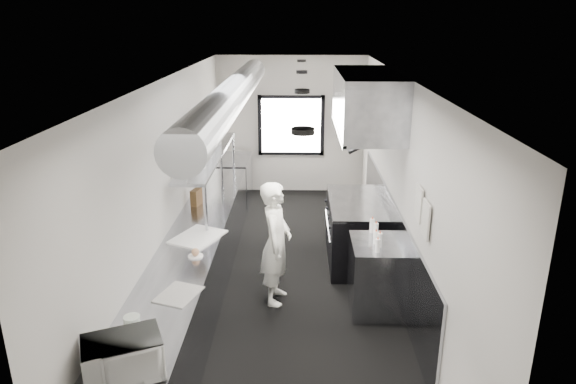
# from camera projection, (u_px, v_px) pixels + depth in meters

# --- Properties ---
(floor) EXTENTS (3.00, 8.00, 0.01)m
(floor) POSITION_uv_depth(u_px,v_px,m) (286.00, 280.00, 7.27)
(floor) COLOR black
(floor) RESTS_ON ground
(ceiling) EXTENTS (3.00, 8.00, 0.01)m
(ceiling) POSITION_uv_depth(u_px,v_px,m) (286.00, 78.00, 6.37)
(ceiling) COLOR silver
(ceiling) RESTS_ON wall_back
(wall_back) EXTENTS (3.00, 0.02, 2.80)m
(wall_back) POSITION_uv_depth(u_px,v_px,m) (291.00, 125.00, 10.61)
(wall_back) COLOR beige
(wall_back) RESTS_ON floor
(wall_left) EXTENTS (0.02, 8.00, 2.80)m
(wall_left) POSITION_uv_depth(u_px,v_px,m) (173.00, 185.00, 6.85)
(wall_left) COLOR beige
(wall_left) RESTS_ON floor
(wall_right) EXTENTS (0.02, 8.00, 2.80)m
(wall_right) POSITION_uv_depth(u_px,v_px,m) (400.00, 186.00, 6.79)
(wall_right) COLOR beige
(wall_right) RESTS_ON floor
(wall_cladding) EXTENTS (0.03, 5.50, 1.10)m
(wall_cladding) POSITION_uv_depth(u_px,v_px,m) (391.00, 237.00, 7.34)
(wall_cladding) COLOR gray
(wall_cladding) RESTS_ON wall_right
(hvac_duct) EXTENTS (0.40, 6.40, 0.40)m
(hvac_duct) POSITION_uv_depth(u_px,v_px,m) (234.00, 93.00, 6.85)
(hvac_duct) COLOR #94979C
(hvac_duct) RESTS_ON ceiling
(service_window) EXTENTS (1.36, 0.05, 1.25)m
(service_window) POSITION_uv_depth(u_px,v_px,m) (291.00, 126.00, 10.57)
(service_window) COLOR white
(service_window) RESTS_ON wall_back
(exhaust_hood) EXTENTS (0.81, 2.20, 0.88)m
(exhaust_hood) POSITION_uv_depth(u_px,v_px,m) (366.00, 102.00, 7.14)
(exhaust_hood) COLOR gray
(exhaust_hood) RESTS_ON ceiling
(prep_counter) EXTENTS (0.70, 6.00, 0.90)m
(prep_counter) POSITION_uv_depth(u_px,v_px,m) (196.00, 267.00, 6.68)
(prep_counter) COLOR gray
(prep_counter) RESTS_ON floor
(pass_shelf) EXTENTS (0.45, 3.00, 0.68)m
(pass_shelf) POSITION_uv_depth(u_px,v_px,m) (208.00, 156.00, 7.75)
(pass_shelf) COLOR gray
(pass_shelf) RESTS_ON prep_counter
(range) EXTENTS (0.88, 1.60, 0.94)m
(range) POSITION_uv_depth(u_px,v_px,m) (356.00, 231.00, 7.76)
(range) COLOR black
(range) RESTS_ON floor
(bottle_station) EXTENTS (0.65, 0.80, 0.90)m
(bottle_station) POSITION_uv_depth(u_px,v_px,m) (377.00, 276.00, 6.44)
(bottle_station) COLOR gray
(bottle_station) RESTS_ON floor
(far_work_table) EXTENTS (0.70, 1.20, 0.90)m
(far_work_table) POSITION_uv_depth(u_px,v_px,m) (232.00, 181.00, 10.18)
(far_work_table) COLOR gray
(far_work_table) RESTS_ON floor
(notice_sheet_a) EXTENTS (0.02, 0.28, 0.38)m
(notice_sheet_a) POSITION_uv_depth(u_px,v_px,m) (419.00, 203.00, 5.59)
(notice_sheet_a) COLOR beige
(notice_sheet_a) RESTS_ON wall_right
(notice_sheet_b) EXTENTS (0.02, 0.28, 0.38)m
(notice_sheet_b) POSITION_uv_depth(u_px,v_px,m) (426.00, 220.00, 5.27)
(notice_sheet_b) COLOR beige
(notice_sheet_b) RESTS_ON wall_right
(line_cook) EXTENTS (0.45, 0.63, 1.61)m
(line_cook) POSITION_uv_depth(u_px,v_px,m) (276.00, 243.00, 6.52)
(line_cook) COLOR white
(line_cook) RESTS_ON floor
(microwave) EXTENTS (0.65, 0.59, 0.32)m
(microwave) POSITION_uv_depth(u_px,v_px,m) (123.00, 358.00, 3.92)
(microwave) COLOR silver
(microwave) RESTS_ON prep_counter
(deli_tub_a) EXTENTS (0.19, 0.19, 0.11)m
(deli_tub_a) POSITION_uv_depth(u_px,v_px,m) (125.00, 341.00, 4.31)
(deli_tub_a) COLOR silver
(deli_tub_a) RESTS_ON prep_counter
(deli_tub_b) EXTENTS (0.19, 0.19, 0.10)m
(deli_tub_b) POSITION_uv_depth(u_px,v_px,m) (132.00, 322.00, 4.58)
(deli_tub_b) COLOR silver
(deli_tub_b) RESTS_ON prep_counter
(newspaper) EXTENTS (0.48, 0.53, 0.01)m
(newspaper) POSITION_uv_depth(u_px,v_px,m) (179.00, 294.00, 5.12)
(newspaper) COLOR silver
(newspaper) RESTS_ON prep_counter
(small_plate) EXTENTS (0.18, 0.18, 0.01)m
(small_plate) POSITION_uv_depth(u_px,v_px,m) (196.00, 256.00, 5.93)
(small_plate) COLOR white
(small_plate) RESTS_ON prep_counter
(pastry) EXTENTS (0.09, 0.09, 0.09)m
(pastry) POSITION_uv_depth(u_px,v_px,m) (195.00, 252.00, 5.92)
(pastry) COLOR tan
(pastry) RESTS_ON small_plate
(cutting_board) EXTENTS (0.71, 0.79, 0.02)m
(cutting_board) POSITION_uv_depth(u_px,v_px,m) (198.00, 237.00, 6.44)
(cutting_board) COLOR white
(cutting_board) RESTS_ON prep_counter
(knife_block) EXTENTS (0.15, 0.23, 0.24)m
(knife_block) POSITION_uv_depth(u_px,v_px,m) (196.00, 197.00, 7.54)
(knife_block) COLOR brown
(knife_block) RESTS_ON prep_counter
(plate_stack_a) EXTENTS (0.32, 0.32, 0.31)m
(plate_stack_a) POSITION_uv_depth(u_px,v_px,m) (196.00, 157.00, 6.96)
(plate_stack_a) COLOR white
(plate_stack_a) RESTS_ON pass_shelf
(plate_stack_b) EXTENTS (0.25, 0.25, 0.30)m
(plate_stack_b) POSITION_uv_depth(u_px,v_px,m) (204.00, 147.00, 7.49)
(plate_stack_b) COLOR white
(plate_stack_b) RESTS_ON pass_shelf
(plate_stack_c) EXTENTS (0.28, 0.28, 0.31)m
(plate_stack_c) POSITION_uv_depth(u_px,v_px,m) (208.00, 140.00, 7.89)
(plate_stack_c) COLOR white
(plate_stack_c) RESTS_ON pass_shelf
(plate_stack_d) EXTENTS (0.34, 0.34, 0.40)m
(plate_stack_d) POSITION_uv_depth(u_px,v_px,m) (213.00, 131.00, 8.28)
(plate_stack_d) COLOR white
(plate_stack_d) RESTS_ON pass_shelf
(squeeze_bottle_a) EXTENTS (0.06, 0.06, 0.17)m
(squeeze_bottle_a) POSITION_uv_depth(u_px,v_px,m) (378.00, 246.00, 6.03)
(squeeze_bottle_a) COLOR white
(squeeze_bottle_a) RESTS_ON bottle_station
(squeeze_bottle_b) EXTENTS (0.06, 0.06, 0.18)m
(squeeze_bottle_b) POSITION_uv_depth(u_px,v_px,m) (380.00, 240.00, 6.15)
(squeeze_bottle_b) COLOR white
(squeeze_bottle_b) RESTS_ON bottle_station
(squeeze_bottle_c) EXTENTS (0.06, 0.06, 0.16)m
(squeeze_bottle_c) POSITION_uv_depth(u_px,v_px,m) (376.00, 238.00, 6.25)
(squeeze_bottle_c) COLOR white
(squeeze_bottle_c) RESTS_ON bottle_station
(squeeze_bottle_d) EXTENTS (0.08, 0.08, 0.18)m
(squeeze_bottle_d) POSITION_uv_depth(u_px,v_px,m) (376.00, 230.00, 6.45)
(squeeze_bottle_d) COLOR white
(squeeze_bottle_d) RESTS_ON bottle_station
(squeeze_bottle_e) EXTENTS (0.08, 0.08, 0.19)m
(squeeze_bottle_e) POSITION_uv_depth(u_px,v_px,m) (372.00, 226.00, 6.58)
(squeeze_bottle_e) COLOR white
(squeeze_bottle_e) RESTS_ON bottle_station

